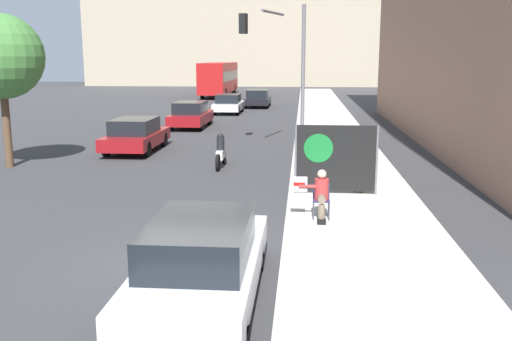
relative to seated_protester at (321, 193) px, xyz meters
name	(u,v)px	position (x,y,z in m)	size (l,w,h in m)	color
ground_plane	(195,266)	(-2.48, -3.04, -0.76)	(160.00, 160.00, 0.00)	#38383A
sidewalk_curb	(335,146)	(0.98, 11.96, -0.70)	(3.63, 90.00, 0.12)	beige
seated_protester	(321,193)	(0.00, 0.00, 0.00)	(0.92, 0.77, 1.19)	#474C56
jogger_on_sidewalk	(359,160)	(1.17, 2.88, 0.30)	(0.34, 0.34, 1.81)	#756651
pedestrian_behind	(341,153)	(0.78, 4.81, 0.19)	(0.34, 0.34, 1.63)	#424247
protest_banner	(335,158)	(0.47, 2.61, 0.40)	(2.33, 0.06, 1.96)	slate
traffic_light_pole	(281,53)	(-1.43, 11.04, 3.34)	(2.83, 2.60, 5.93)	slate
parked_car_curbside	(201,260)	(-2.05, -4.64, -0.04)	(1.81, 4.76, 1.42)	silver
car_on_road_nearest	(136,135)	(-7.50, 10.12, -0.05)	(1.88, 4.53, 1.41)	maroon
car_on_road_midblock	(191,115)	(-6.80, 18.53, -0.02)	(1.87, 4.61, 1.47)	maroon
car_on_road_distant	(228,104)	(-5.74, 26.84, -0.07)	(1.84, 4.16, 1.36)	silver
car_on_road_far_lane	(258,98)	(-4.09, 32.21, -0.06)	(1.90, 4.41, 1.39)	black
city_bus_on_road	(219,77)	(-9.05, 44.71, 1.17)	(2.47, 11.78, 3.36)	red
motorcycle_on_road	(221,153)	(-3.41, 6.91, -0.22)	(0.28, 2.11, 1.24)	white
street_tree_near_curb	(1,57)	(-11.11, 6.34, 3.19)	(3.00, 3.00, 5.46)	brown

